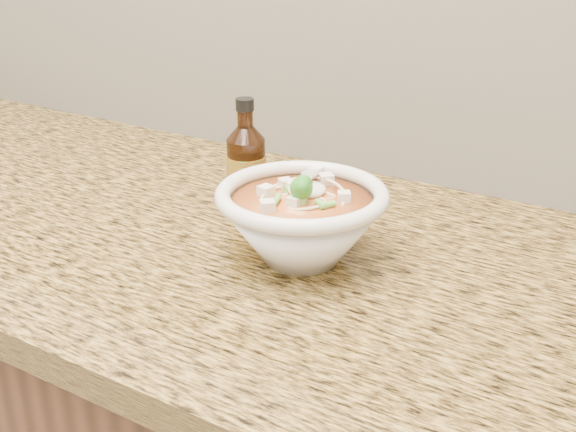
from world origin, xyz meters
The scene contains 3 objects.
counter_slab centered at (0.00, 1.68, 0.88)m, with size 4.00×0.68×0.04m, color #A6813C.
soup_bowl centered at (0.15, 1.65, 0.95)m, with size 0.21×0.24×0.12m.
hot_sauce_bottle centered at (0.01, 1.73, 0.96)m, with size 0.07×0.07×0.17m.
Camera 1 is at (0.56, 0.94, 1.32)m, focal length 45.00 mm.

